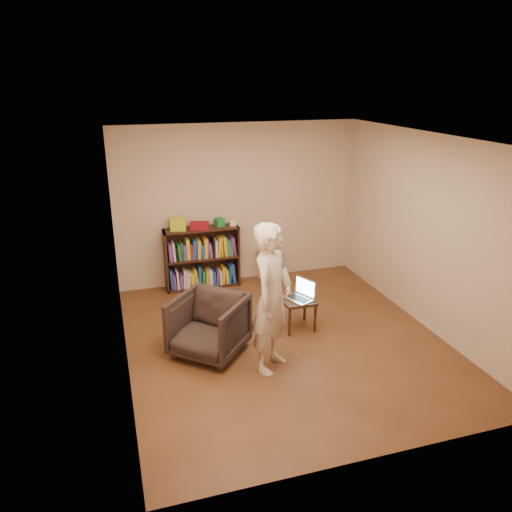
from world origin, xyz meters
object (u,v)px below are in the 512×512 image
object	(u,v)px
bookshelf	(202,261)
stool	(270,256)
armchair	(209,326)
laptop	(301,294)
side_table	(298,304)
person	(272,298)

from	to	relation	value
bookshelf	stool	bearing A→B (deg)	-3.21
stool	armchair	bearing A→B (deg)	-125.92
stool	laptop	size ratio (longest dim) A/B	1.18
stool	laptop	bearing A→B (deg)	-94.61
bookshelf	armchair	size ratio (longest dim) A/B	1.44
side_table	laptop	size ratio (longest dim) A/B	0.97
laptop	person	distance (m)	1.15
stool	laptop	world-z (taller)	laptop
stool	armchair	distance (m)	2.52
person	bookshelf	bearing A→B (deg)	49.61
laptop	person	xyz separation A→B (m)	(-0.70, -0.82, 0.40)
stool	laptop	distance (m)	1.75
stool	side_table	world-z (taller)	stool
laptop	side_table	bearing A→B (deg)	-106.90
stool	side_table	xyz separation A→B (m)	(-0.19, -1.75, -0.06)
stool	armchair	xyz separation A→B (m)	(-1.48, -2.04, -0.04)
stool	bookshelf	bearing A→B (deg)	176.79
bookshelf	stool	xyz separation A→B (m)	(1.14, -0.06, -0.02)
armchair	side_table	world-z (taller)	armchair
stool	side_table	bearing A→B (deg)	-96.08
bookshelf	stool	size ratio (longest dim) A/B	2.29
bookshelf	side_table	world-z (taller)	bookshelf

